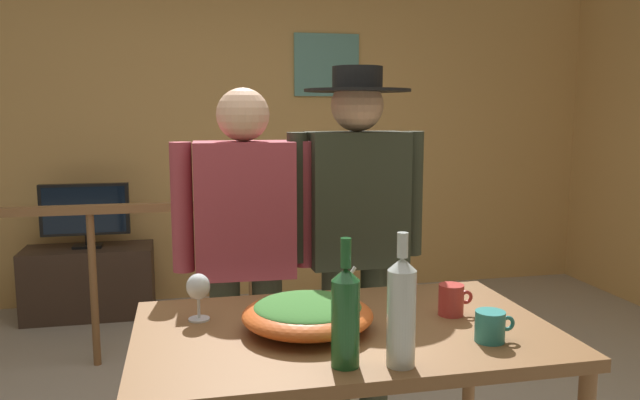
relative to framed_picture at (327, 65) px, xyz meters
The scene contains 14 objects.
back_wall 0.91m from the framed_picture, behind, with size 6.07×0.10×2.63m, color tan.
framed_picture is the anchor object (origin of this frame).
stair_railing 2.03m from the framed_picture, 131.52° to the right, with size 3.78×0.10×1.01m.
tv_console 2.45m from the framed_picture, behind, with size 0.90×0.40×0.51m, color #38281E.
flat_screen_tv 2.15m from the framed_picture, behind, with size 0.61×0.12×0.47m.
serving_table 3.36m from the framed_picture, 101.87° to the right, with size 1.32×0.82×0.81m.
salad_bowl 3.34m from the framed_picture, 103.99° to the right, with size 0.41×0.41×0.21m.
wine_glass 3.27m from the framed_picture, 110.66° to the right, with size 0.08×0.08×0.16m.
wine_bottle_green 3.59m from the framed_picture, 102.09° to the right, with size 0.08×0.08×0.35m.
wine_bottle_clear 3.59m from the framed_picture, 99.62° to the right, with size 0.08×0.08×0.37m.
mug_red 3.23m from the framed_picture, 95.03° to the right, with size 0.12×0.08×0.11m.
mug_teal 3.47m from the framed_picture, 94.43° to the right, with size 0.13×0.09×0.09m.
person_standing_left 2.69m from the framed_picture, 110.75° to the right, with size 0.60×0.24×1.59m.
person_standing_right 2.54m from the framed_picture, 99.81° to the right, with size 0.61×0.45×1.68m.
Camera 1 is at (-0.41, -2.41, 1.50)m, focal length 35.05 mm.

